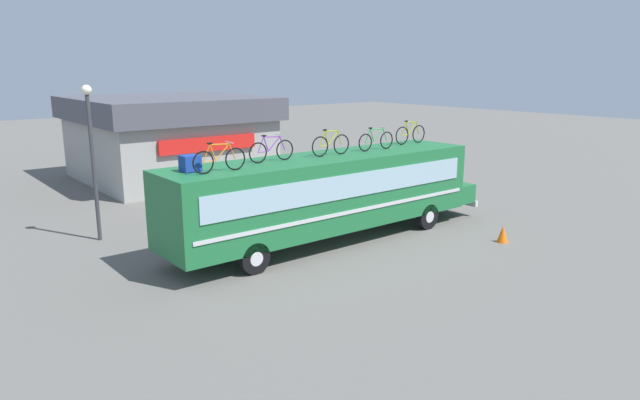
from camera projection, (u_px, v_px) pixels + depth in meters
name	position (u px, v px, depth m)	size (l,w,h in m)	color
ground_plane	(326.00, 241.00, 20.23)	(120.00, 120.00, 0.00)	#605E59
bus	(329.00, 192.00, 19.92)	(13.14, 2.67, 3.07)	#1E6B38
luggage_bag_1	(190.00, 163.00, 16.65)	(0.53, 0.48, 0.48)	#193899
rooftop_bicycle_1	(219.00, 159.00, 16.48)	(1.73, 0.44, 0.90)	black
rooftop_bicycle_2	(271.00, 150.00, 18.33)	(1.72, 0.44, 0.90)	black
rooftop_bicycle_3	(331.00, 144.00, 19.60)	(1.66, 0.44, 0.94)	black
rooftop_bicycle_4	(376.00, 140.00, 20.90)	(1.74, 0.44, 0.87)	black
rooftop_bicycle_5	(410.00, 134.00, 22.65)	(1.68, 0.44, 0.95)	black
roadside_building	(168.00, 137.00, 31.39)	(9.33, 9.96, 4.49)	#9E9E99
traffic_cone	(503.00, 234.00, 20.08)	(0.39, 0.39, 0.60)	orange
street_lamp	(92.00, 146.00, 19.66)	(0.35, 0.35, 5.48)	#38383D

